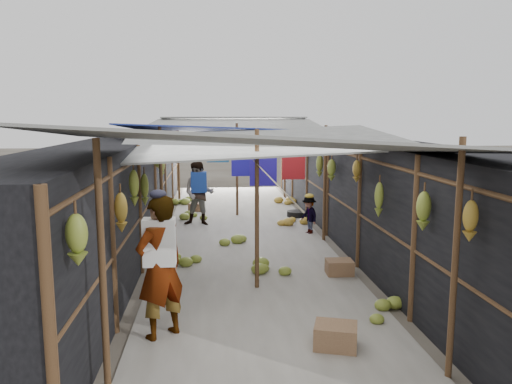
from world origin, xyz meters
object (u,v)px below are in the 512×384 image
object	(u,v)px
shopper_blue	(199,194)
vendor_seated	(309,215)
crate_near	(336,337)
black_basin	(297,214)
vendor_elderly	(160,268)

from	to	relation	value
shopper_blue	vendor_seated	size ratio (longest dim) A/B	1.82
shopper_blue	crate_near	bearing A→B (deg)	-65.30
shopper_blue	vendor_seated	world-z (taller)	shopper_blue
black_basin	vendor_elderly	world-z (taller)	vendor_elderly
vendor_elderly	vendor_seated	world-z (taller)	vendor_elderly
crate_near	black_basin	bearing A→B (deg)	100.65
vendor_elderly	shopper_blue	distance (m)	6.60
black_basin	vendor_seated	xyz separation A→B (m)	(-0.06, -2.00, 0.37)
vendor_elderly	vendor_seated	distance (m)	6.17
vendor_elderly	shopper_blue	bearing A→B (deg)	-132.84
vendor_elderly	black_basin	bearing A→B (deg)	-152.18
crate_near	vendor_elderly	bearing A→B (deg)	-176.31
crate_near	shopper_blue	bearing A→B (deg)	121.30
vendor_elderly	vendor_seated	size ratio (longest dim) A/B	2.03
vendor_seated	black_basin	bearing A→B (deg)	157.30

